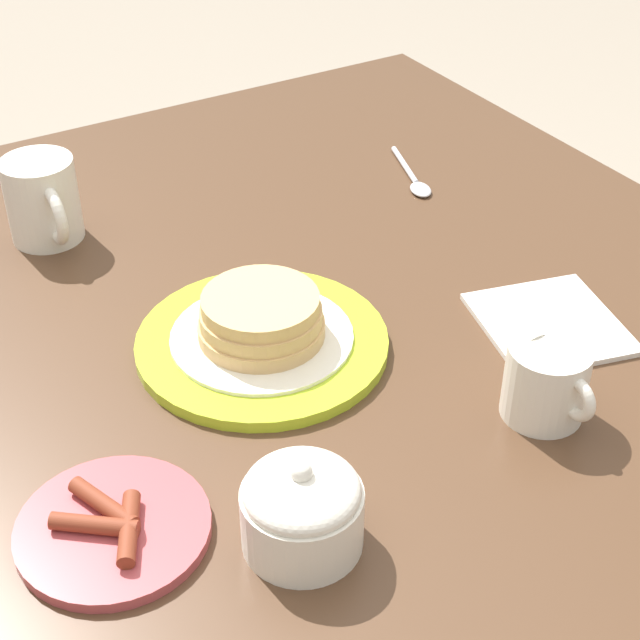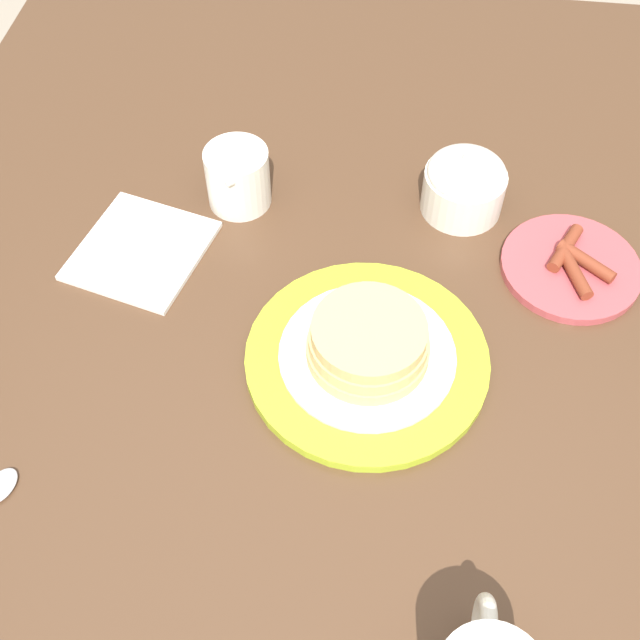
% 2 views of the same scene
% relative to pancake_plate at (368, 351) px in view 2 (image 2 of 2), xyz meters
% --- Properties ---
extents(ground_plane, '(8.00, 8.00, 0.00)m').
position_rel_pancake_plate_xyz_m(ground_plane, '(0.06, 0.04, -0.78)').
color(ground_plane, gray).
extents(dining_table, '(1.26, 1.05, 0.76)m').
position_rel_pancake_plate_xyz_m(dining_table, '(0.06, 0.04, -0.14)').
color(dining_table, '#4C3321').
rests_on(dining_table, ground_plane).
extents(pancake_plate, '(0.24, 0.24, 0.06)m').
position_rel_pancake_plate_xyz_m(pancake_plate, '(0.00, 0.00, 0.00)').
color(pancake_plate, '#AAC628').
rests_on(pancake_plate, dining_table).
extents(side_plate_bacon, '(0.15, 0.15, 0.02)m').
position_rel_pancake_plate_xyz_m(side_plate_bacon, '(0.15, -0.21, -0.01)').
color(side_plate_bacon, '#B2474C').
rests_on(side_plate_bacon, dining_table).
extents(creamer_pitcher, '(0.11, 0.07, 0.08)m').
position_rel_pancake_plate_xyz_m(creamer_pitcher, '(0.21, 0.17, 0.02)').
color(creamer_pitcher, silver).
rests_on(creamer_pitcher, dining_table).
extents(sugar_bowl, '(0.09, 0.09, 0.08)m').
position_rel_pancake_plate_xyz_m(sugar_bowl, '(0.23, -0.09, 0.02)').
color(sugar_bowl, silver).
rests_on(sugar_bowl, dining_table).
extents(napkin, '(0.17, 0.16, 0.01)m').
position_rel_pancake_plate_xyz_m(napkin, '(0.12, 0.26, -0.02)').
color(napkin, silver).
rests_on(napkin, dining_table).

